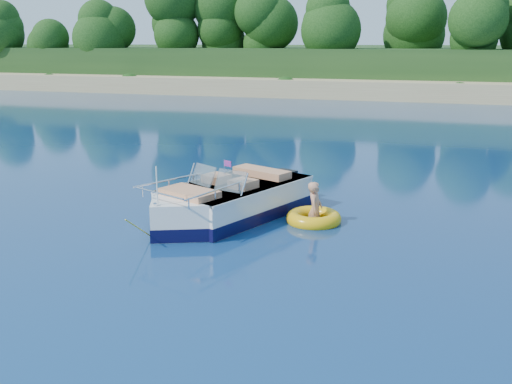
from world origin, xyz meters
TOP-DOWN VIEW (x-y plane):
  - ground at (0.00, 0.00)m, footprint 160.00×160.00m
  - shoreline at (0.00, 63.77)m, footprint 170.00×59.00m
  - treeline at (0.04, 41.01)m, footprint 150.00×7.12m
  - motorboat at (1.20, 1.24)m, footprint 3.72×5.91m
  - tow_tube at (3.53, 1.63)m, footprint 1.72×1.72m
  - boy at (3.56, 1.64)m, footprint 0.47×0.90m

SIDE VIEW (x-z plane):
  - ground at x=0.00m, z-range 0.00..0.00m
  - boy at x=3.56m, z-range -0.85..0.85m
  - tow_tube at x=3.53m, z-range -0.09..0.30m
  - motorboat at x=1.20m, z-range -0.64..1.45m
  - shoreline at x=0.00m, z-range -2.02..3.98m
  - treeline at x=0.04m, z-range 1.45..9.64m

